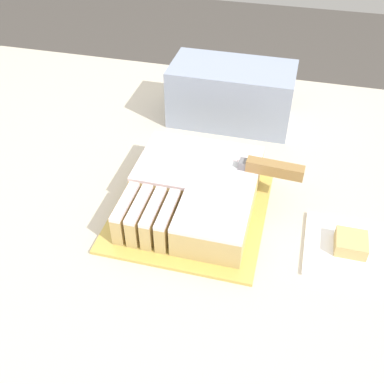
{
  "coord_description": "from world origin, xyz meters",
  "views": [
    {
      "loc": [
        0.2,
        -0.6,
        1.51
      ],
      "look_at": [
        0.05,
        -0.01,
        0.98
      ],
      "focal_mm": 42.0,
      "sensor_mm": 36.0,
      "label": 1
    }
  ],
  "objects_px": {
    "cake": "(195,191)",
    "brownie": "(351,243)",
    "cake_board": "(192,205)",
    "knife": "(259,166)",
    "storage_box": "(231,94)"
  },
  "relations": [
    {
      "from": "cake",
      "to": "brownie",
      "type": "xyz_separation_m",
      "value": [
        0.28,
        -0.04,
        -0.02
      ]
    },
    {
      "from": "cake",
      "to": "storage_box",
      "type": "distance_m",
      "value": 0.31
    },
    {
      "from": "cake_board",
      "to": "cake",
      "type": "relative_size",
      "value": 1.19
    },
    {
      "from": "cake_board",
      "to": "storage_box",
      "type": "height_order",
      "value": "storage_box"
    },
    {
      "from": "cake_board",
      "to": "brownie",
      "type": "xyz_separation_m",
      "value": [
        0.28,
        -0.04,
        0.01
      ]
    },
    {
      "from": "cake_board",
      "to": "knife",
      "type": "distance_m",
      "value": 0.14
    },
    {
      "from": "cake_board",
      "to": "cake",
      "type": "height_order",
      "value": "cake"
    },
    {
      "from": "storage_box",
      "to": "knife",
      "type": "bearing_deg",
      "value": -69.33
    },
    {
      "from": "knife",
      "to": "storage_box",
      "type": "height_order",
      "value": "storage_box"
    },
    {
      "from": "cake",
      "to": "knife",
      "type": "xyz_separation_m",
      "value": [
        0.11,
        0.05,
        0.04
      ]
    },
    {
      "from": "cake",
      "to": "knife",
      "type": "height_order",
      "value": "knife"
    },
    {
      "from": "cake_board",
      "to": "knife",
      "type": "bearing_deg",
      "value": 26.16
    },
    {
      "from": "knife",
      "to": "brownie",
      "type": "height_order",
      "value": "knife"
    },
    {
      "from": "cake_board",
      "to": "brownie",
      "type": "bearing_deg",
      "value": -7.96
    },
    {
      "from": "cake",
      "to": "brownie",
      "type": "relative_size",
      "value": 5.07
    }
  ]
}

